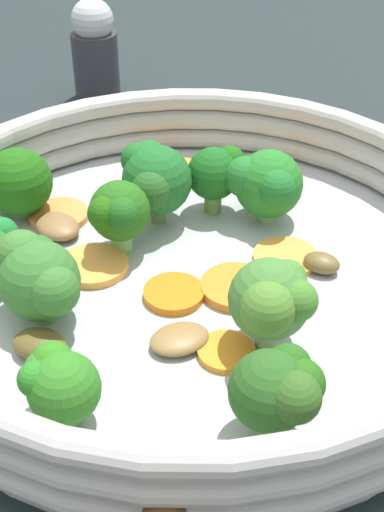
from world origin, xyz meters
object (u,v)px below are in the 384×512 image
at_px(broccoli_floret_3, 218,171).
at_px(broccoli_floret_9, 154,178).
at_px(mushroom_piece_1, 322,263).
at_px(carrot_slice_6, 277,177).
at_px(skillet, 192,282).
at_px(broccoli_floret_8, 118,213).
at_px(carrot_slice_7, 93,268).
at_px(broccoli_floret_1, 279,389).
at_px(mushroom_piece_0, 175,339).
at_px(carrot_slice_4, 174,294).
at_px(carrot_slice_2, 271,184).
at_px(broccoli_floret_4, 39,276).
at_px(carrot_slice_1, 226,352).
at_px(carrot_slice_9, 236,287).
at_px(salt_shaker, 95,51).
at_px(broccoli_floret_5, 266,184).
at_px(carrot_slice_5, 286,257).
at_px(carrot_slice_8, 59,215).
at_px(carrot_slice_3, 164,168).
at_px(broccoli_floret_2, 15,181).
at_px(broccoli_floret_6, 273,300).
at_px(mushroom_piece_2, 57,226).
at_px(mushroom_piece_3, 40,344).
at_px(broccoli_floret_7, 58,382).

xyz_separation_m(broccoli_floret_3, broccoli_floret_9, (0.02, -0.04, 0.00)).
bearing_deg(mushroom_piece_1, broccoli_floret_9, -112.28).
distance_m(carrot_slice_6, broccoli_floret_3, 0.07).
xyz_separation_m(skillet, broccoli_floret_8, (-0.02, -0.05, 0.04)).
relative_size(carrot_slice_7, broccoli_floret_1, 0.89).
height_order(mushroom_piece_0, mushroom_piece_1, mushroom_piece_1).
bearing_deg(skillet, carrot_slice_4, -20.71).
xyz_separation_m(carrot_slice_2, carrot_slice_4, (0.14, -0.06, -0.00)).
relative_size(broccoli_floret_3, broccoli_floret_4, 0.90).
relative_size(carrot_slice_1, broccoli_floret_8, 0.64).
bearing_deg(carrot_slice_6, carrot_slice_2, -17.85).
relative_size(carrot_slice_4, broccoli_floret_3, 0.76).
relative_size(carrot_slice_9, salt_shaker, 0.46).
bearing_deg(carrot_slice_2, carrot_slice_4, -22.25).
xyz_separation_m(carrot_slice_1, broccoli_floret_5, (-0.14, 0.02, 0.03)).
xyz_separation_m(carrot_slice_6, mushroom_piece_1, (0.11, 0.03, 0.00)).
relative_size(carrot_slice_5, carrot_slice_7, 0.98).
distance_m(carrot_slice_4, carrot_slice_8, 0.12).
distance_m(carrot_slice_3, broccoli_floret_2, 0.12).
xyz_separation_m(carrot_slice_8, broccoli_floret_3, (-0.02, 0.11, 0.03)).
distance_m(carrot_slice_2, broccoli_floret_9, 0.10).
height_order(broccoli_floret_3, salt_shaker, salt_shaker).
bearing_deg(carrot_slice_1, broccoli_floret_3, -173.31).
bearing_deg(broccoli_floret_4, carrot_slice_9, 107.78).
relative_size(broccoli_floret_6, mushroom_piece_2, 1.55).
bearing_deg(carrot_slice_5, carrot_slice_1, -19.23).
bearing_deg(carrot_slice_7, broccoli_floret_3, 138.99).
height_order(broccoli_floret_5, mushroom_piece_3, broccoli_floret_5).
relative_size(broccoli_floret_2, broccoli_floret_5, 0.94).
bearing_deg(salt_shaker, broccoli_floret_4, 7.20).
height_order(skillet, broccoli_floret_7, broccoli_floret_7).
xyz_separation_m(skillet, broccoli_floret_9, (-0.06, -0.03, 0.04)).
distance_m(carrot_slice_4, carrot_slice_6, 0.16).
bearing_deg(broccoli_floret_7, broccoli_floret_9, 174.10).
distance_m(broccoli_floret_2, broccoli_floret_3, 0.14).
bearing_deg(broccoli_floret_4, broccoli_floret_7, 22.29).
height_order(skillet, mushroom_piece_0, mushroom_piece_0).
distance_m(carrot_slice_1, carrot_slice_8, 0.18).
bearing_deg(carrot_slice_7, broccoli_floret_2, -132.12).
bearing_deg(broccoli_floret_2, broccoli_floret_6, 56.63).
distance_m(carrot_slice_6, salt_shaker, 0.24).
relative_size(broccoli_floret_3, broccoli_floret_5, 0.90).
height_order(carrot_slice_5, broccoli_floret_7, broccoli_floret_7).
bearing_deg(mushroom_piece_0, carrot_slice_7, -135.44).
xyz_separation_m(carrot_slice_6, broccoli_floret_8, (0.11, -0.10, 0.03)).
bearing_deg(salt_shaker, carrot_slice_4, 20.34).
relative_size(broccoli_floret_5, broccoli_floret_6, 0.98).
relative_size(mushroom_piece_1, mushroom_piece_3, 0.76).
bearing_deg(broccoli_floret_1, broccoli_floret_3, -167.37).
distance_m(carrot_slice_2, carrot_slice_3, 0.09).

